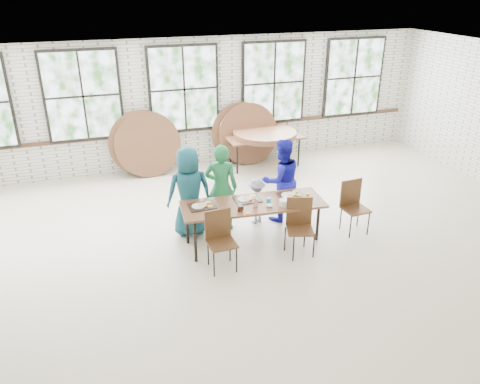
{
  "coord_description": "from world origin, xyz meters",
  "views": [
    {
      "loc": [
        -2.15,
        -6.06,
        4.17
      ],
      "look_at": [
        0.0,
        0.4,
        1.05
      ],
      "focal_mm": 35.0,
      "sensor_mm": 36.0,
      "label": 1
    }
  ],
  "objects_px": {
    "storage_table": "(265,139)",
    "chair_near_right": "(299,221)",
    "chair_near_left": "(220,235)",
    "dining_table": "(253,206)"
  },
  "relations": [
    {
      "from": "storage_table",
      "to": "chair_near_right",
      "type": "bearing_deg",
      "value": -103.66
    },
    {
      "from": "dining_table",
      "to": "storage_table",
      "type": "height_order",
      "value": "same"
    },
    {
      "from": "dining_table",
      "to": "chair_near_left",
      "type": "xyz_separation_m",
      "value": [
        -0.74,
        -0.54,
        -0.13
      ]
    },
    {
      "from": "chair_near_left",
      "to": "storage_table",
      "type": "distance_m",
      "value": 4.45
    },
    {
      "from": "storage_table",
      "to": "chair_near_left",
      "type": "bearing_deg",
      "value": -120.9
    },
    {
      "from": "dining_table",
      "to": "chair_near_right",
      "type": "xyz_separation_m",
      "value": [
        0.62,
        -0.53,
        -0.13
      ]
    },
    {
      "from": "chair_near_left",
      "to": "chair_near_right",
      "type": "height_order",
      "value": "same"
    },
    {
      "from": "dining_table",
      "to": "chair_near_right",
      "type": "bearing_deg",
      "value": -35.87
    },
    {
      "from": "chair_near_left",
      "to": "storage_table",
      "type": "bearing_deg",
      "value": 57.19
    },
    {
      "from": "chair_near_left",
      "to": "storage_table",
      "type": "xyz_separation_m",
      "value": [
        2.23,
        3.85,
        0.13
      ]
    }
  ]
}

